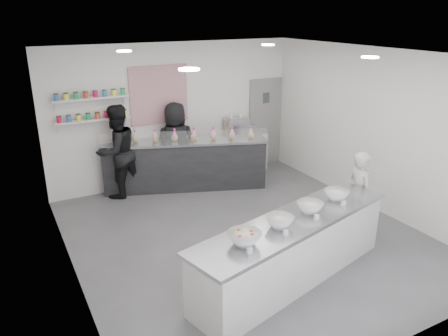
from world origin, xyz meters
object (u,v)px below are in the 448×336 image
(prep_counter, at_px, (293,249))
(espresso_machine, at_px, (236,126))
(staff_left, at_px, (117,152))
(staff_right, at_px, (176,145))
(espresso_ledge, at_px, (242,152))
(woman_prep, at_px, (360,194))
(back_bar, at_px, (185,165))

(prep_counter, height_order, espresso_machine, espresso_machine)
(staff_left, bearing_deg, staff_right, 158.42)
(prep_counter, height_order, espresso_ledge, prep_counter)
(woman_prep, height_order, staff_left, staff_left)
(espresso_machine, bearing_deg, staff_right, -176.76)
(prep_counter, distance_m, staff_right, 4.09)
(woman_prep, bearing_deg, staff_left, 51.45)
(espresso_ledge, relative_size, staff_right, 0.68)
(woman_prep, relative_size, staff_right, 0.81)
(back_bar, relative_size, staff_right, 1.87)
(espresso_machine, bearing_deg, espresso_ledge, 0.00)
(woman_prep, relative_size, staff_left, 0.78)
(prep_counter, bearing_deg, back_bar, 75.47)
(espresso_ledge, xyz_separation_m, staff_left, (-2.93, -0.09, 0.49))
(back_bar, height_order, woman_prep, woman_prep)
(back_bar, relative_size, woman_prep, 2.30)
(prep_counter, xyz_separation_m, staff_right, (-0.07, 4.06, 0.44))
(back_bar, bearing_deg, staff_right, 130.14)
(woman_prep, height_order, staff_right, staff_right)
(prep_counter, xyz_separation_m, espresso_ledge, (1.60, 4.15, -0.01))
(espresso_ledge, xyz_separation_m, woman_prep, (0.14, -3.60, 0.28))
(espresso_machine, relative_size, staff_right, 0.28)
(espresso_ledge, relative_size, staff_left, 0.65)
(staff_right, bearing_deg, staff_left, 8.74)
(prep_counter, distance_m, espresso_machine, 4.44)
(back_bar, distance_m, woman_prep, 3.70)
(back_bar, distance_m, staff_right, 0.47)
(prep_counter, height_order, staff_left, staff_left)
(prep_counter, bearing_deg, staff_left, 93.89)
(woman_prep, bearing_deg, prep_counter, 117.61)
(staff_left, bearing_deg, woman_prep, 109.59)
(prep_counter, relative_size, espresso_ledge, 2.77)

